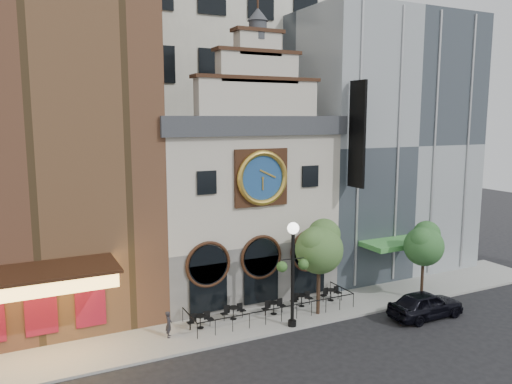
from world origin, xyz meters
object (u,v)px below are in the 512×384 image
object	(u,v)px
bistro_4	(331,294)
tree_left	(320,246)
pedestrian	(169,324)
lamppost	(293,263)
bistro_2	(274,307)
tree_right	(424,243)
bistro_0	(200,320)
bistro_3	(302,299)
car_right	(426,304)
bistro_1	(233,312)

from	to	relation	value
bistro_4	tree_left	size ratio (longest dim) A/B	0.27
pedestrian	tree_left	distance (m)	10.05
pedestrian	lamppost	bearing A→B (deg)	-83.45
bistro_2	pedestrian	distance (m)	6.80
bistro_2	tree_right	world-z (taller)	tree_right
tree_right	tree_left	bearing A→B (deg)	173.29
bistro_0	bistro_3	bearing A→B (deg)	2.42
bistro_2	bistro_3	size ratio (longest dim) A/B	1.00
bistro_0	pedestrian	world-z (taller)	pedestrian
bistro_0	car_right	distance (m)	13.84
car_right	lamppost	world-z (taller)	lamppost
bistro_3	lamppost	size ratio (longest dim) A/B	0.25
bistro_1	lamppost	world-z (taller)	lamppost
car_right	tree_left	bearing A→B (deg)	61.00
tree_right	bistro_4	bearing A→B (deg)	157.42
bistro_0	tree_right	xyz separation A→B (m)	(15.06, -2.06, 3.38)
bistro_1	car_right	size ratio (longest dim) A/B	0.32
tree_right	bistro_2	bearing A→B (deg)	168.90
bistro_4	bistro_2	bearing A→B (deg)	-175.32
bistro_4	bistro_0	bearing A→B (deg)	-178.03
bistro_3	bistro_4	size ratio (longest dim) A/B	1.00
car_right	lamppost	distance (m)	9.07
bistro_1	tree_right	xyz separation A→B (m)	(12.82, -2.39, 3.38)
lamppost	pedestrian	bearing A→B (deg)	172.01
bistro_1	bistro_2	distance (m)	2.60
car_right	bistro_1	bearing A→B (deg)	66.73
bistro_2	lamppost	xyz separation A→B (m)	(0.13, -2.05, 3.37)
bistro_4	tree_right	world-z (taller)	tree_right
car_right	bistro_2	bearing A→B (deg)	62.67
tree_left	tree_right	size ratio (longest dim) A/B	1.13
car_right	tree_left	xyz separation A→B (m)	(-5.76, 3.19, 3.64)
bistro_3	car_right	world-z (taller)	car_right
bistro_2	lamppost	distance (m)	3.95
lamppost	tree_right	xyz separation A→B (m)	(10.12, 0.03, 0.01)
bistro_0	car_right	bearing A→B (deg)	-18.31
tree_left	bistro_4	bearing A→B (deg)	37.05
lamppost	bistro_2	bearing A→B (deg)	99.72
bistro_2	lamppost	size ratio (longest dim) A/B	0.25
pedestrian	tree_right	world-z (taller)	tree_right
pedestrian	bistro_1	bearing A→B (deg)	-60.07
lamppost	tree_right	world-z (taller)	lamppost
bistro_0	bistro_3	xyz separation A→B (m)	(7.04, 0.30, 0.00)
car_right	bistro_3	bearing A→B (deg)	52.68
bistro_2	lamppost	world-z (taller)	lamppost
bistro_3	bistro_2	bearing A→B (deg)	-171.16
bistro_0	bistro_1	world-z (taller)	same
bistro_2	car_right	xyz separation A→B (m)	(8.33, -4.30, 0.23)
bistro_3	tree_right	world-z (taller)	tree_right
car_right	tree_right	distance (m)	4.34
bistro_0	lamppost	xyz separation A→B (m)	(4.94, -2.09, 3.37)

